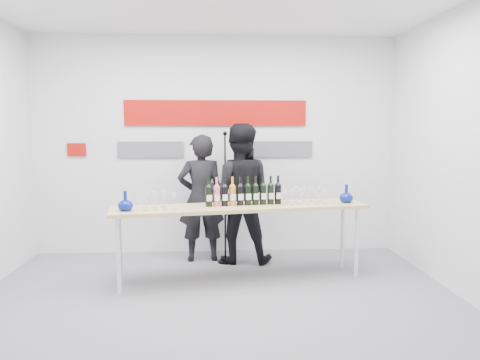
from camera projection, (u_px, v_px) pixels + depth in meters
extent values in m
plane|color=slate|center=(219.00, 303.00, 4.69)|extent=(5.00, 5.00, 0.00)
cube|color=silver|center=(216.00, 146.00, 6.50)|extent=(5.00, 0.04, 3.00)
cube|color=#A60D07|center=(216.00, 113.00, 6.42)|extent=(2.50, 0.02, 0.35)
cube|color=#59595E|center=(151.00, 150.00, 6.42)|extent=(0.90, 0.02, 0.22)
cube|color=#59595E|center=(280.00, 149.00, 6.54)|extent=(0.90, 0.02, 0.22)
cube|color=#A60D07|center=(77.00, 150.00, 6.36)|extent=(0.25, 0.02, 0.18)
cube|color=tan|center=(241.00, 207.00, 5.31)|extent=(2.95, 1.03, 0.04)
cylinder|color=silver|center=(119.00, 256.00, 4.88)|extent=(0.05, 0.05, 0.83)
cylinder|color=silver|center=(357.00, 242.00, 5.47)|extent=(0.05, 0.05, 0.83)
cylinder|color=silver|center=(120.00, 247.00, 5.25)|extent=(0.05, 0.05, 0.83)
cylinder|color=silver|center=(342.00, 235.00, 5.84)|extent=(0.05, 0.05, 0.83)
imported|color=black|center=(201.00, 198.00, 6.11)|extent=(0.65, 0.46, 1.66)
imported|color=black|center=(239.00, 193.00, 6.06)|extent=(0.96, 0.79, 1.80)
cylinder|color=black|center=(225.00, 262.00, 6.09)|extent=(0.20, 0.20, 0.02)
cylinder|color=black|center=(225.00, 200.00, 6.00)|extent=(0.02, 0.02, 1.65)
sphere|color=black|center=(225.00, 133.00, 5.87)|extent=(0.06, 0.06, 0.06)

